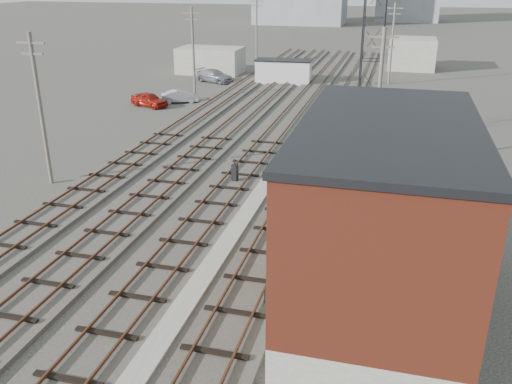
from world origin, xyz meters
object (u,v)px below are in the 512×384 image
(signal_mast, at_px, (278,238))
(site_trailer, at_px, (283,71))
(switch_stand, at_px, (235,173))
(car_silver, at_px, (180,96))
(car_grey, at_px, (214,76))
(car_red, at_px, (149,100))

(signal_mast, height_order, site_trailer, signal_mast)
(signal_mast, bearing_deg, switch_stand, 114.34)
(switch_stand, height_order, car_silver, switch_stand)
(switch_stand, xyz_separation_m, car_silver, (-11.76, 20.08, -0.07))
(site_trailer, xyz_separation_m, car_grey, (-8.05, -1.34, -0.66))
(switch_stand, distance_m, car_red, 22.57)
(signal_mast, xyz_separation_m, car_red, (-19.22, 29.29, -1.90))
(switch_stand, relative_size, car_grey, 0.29)
(signal_mast, height_order, car_grey, signal_mast)
(car_silver, bearing_deg, switch_stand, -174.39)
(switch_stand, height_order, site_trailer, site_trailer)
(car_silver, bearing_deg, car_red, 111.96)
(signal_mast, relative_size, switch_stand, 2.97)
(car_red, relative_size, car_grey, 0.80)
(signal_mast, relative_size, car_grey, 0.87)
(switch_stand, bearing_deg, car_grey, 118.63)
(switch_stand, distance_m, site_trailer, 32.96)
(site_trailer, bearing_deg, car_red, -127.55)
(signal_mast, height_order, switch_stand, signal_mast)
(switch_stand, xyz_separation_m, car_red, (-13.99, 17.72, -0.01))
(car_grey, bearing_deg, switch_stand, -136.78)
(site_trailer, relative_size, car_grey, 1.34)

